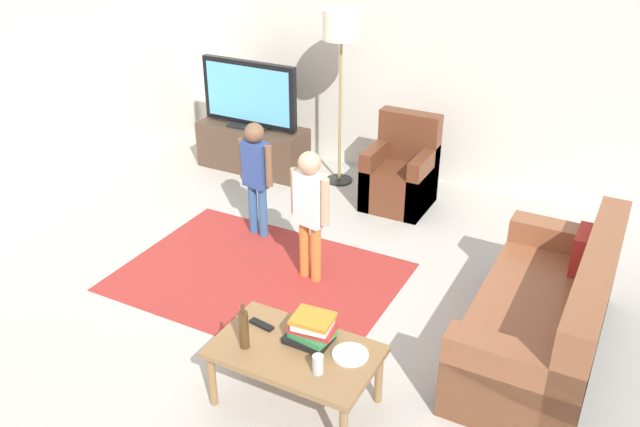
% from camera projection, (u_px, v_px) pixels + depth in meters
% --- Properties ---
extents(ground, '(7.80, 7.80, 0.00)m').
position_uv_depth(ground, '(282.00, 325.00, 4.94)').
color(ground, '#B2ADA3').
extents(wall_back, '(6.00, 0.12, 2.70)m').
position_uv_depth(wall_back, '(433.00, 51.00, 6.66)').
color(wall_back, silver).
rests_on(wall_back, ground).
extents(area_rug, '(2.20, 1.60, 0.01)m').
position_uv_depth(area_rug, '(259.00, 277.00, 5.51)').
color(area_rug, '#9E2D28').
rests_on(area_rug, ground).
extents(tv_stand, '(1.20, 0.44, 0.50)m').
position_uv_depth(tv_stand, '(253.00, 148.00, 7.34)').
color(tv_stand, '#4C3828').
rests_on(tv_stand, ground).
extents(tv, '(1.10, 0.28, 0.71)m').
position_uv_depth(tv, '(249.00, 95.00, 7.04)').
color(tv, black).
rests_on(tv, tv_stand).
extents(couch, '(0.80, 1.80, 0.86)m').
position_uv_depth(couch, '(551.00, 320.00, 4.52)').
color(couch, brown).
rests_on(couch, ground).
extents(armchair, '(0.60, 0.60, 0.90)m').
position_uv_depth(armchair, '(401.00, 176.00, 6.56)').
color(armchair, brown).
rests_on(armchair, ground).
extents(floor_lamp, '(0.36, 0.36, 1.78)m').
position_uv_depth(floor_lamp, '(341.00, 35.00, 6.45)').
color(floor_lamp, '#262626').
rests_on(floor_lamp, ground).
extents(child_near_tv, '(0.36, 0.17, 1.07)m').
position_uv_depth(child_near_tv, '(256.00, 169.00, 5.86)').
color(child_near_tv, '#33598C').
rests_on(child_near_tv, ground).
extents(child_center, '(0.36, 0.18, 1.11)m').
position_uv_depth(child_center, '(310.00, 205.00, 5.21)').
color(child_center, orange).
rests_on(child_center, ground).
extents(coffee_table, '(1.00, 0.60, 0.42)m').
position_uv_depth(coffee_table, '(295.00, 355.00, 4.07)').
color(coffee_table, olive).
rests_on(coffee_table, ground).
extents(book_stack, '(0.30, 0.23, 0.18)m').
position_uv_depth(book_stack, '(312.00, 330.00, 4.08)').
color(book_stack, black).
rests_on(book_stack, coffee_table).
extents(bottle, '(0.06, 0.06, 0.31)m').
position_uv_depth(bottle, '(244.00, 329.00, 4.01)').
color(bottle, '#4C3319').
rests_on(bottle, coffee_table).
extents(tv_remote, '(0.18, 0.07, 0.02)m').
position_uv_depth(tv_remote, '(262.00, 325.00, 4.25)').
color(tv_remote, black).
rests_on(tv_remote, coffee_table).
extents(soda_can, '(0.07, 0.07, 0.12)m').
position_uv_depth(soda_can, '(318.00, 364.00, 3.84)').
color(soda_can, silver).
rests_on(soda_can, coffee_table).
extents(plate, '(0.22, 0.22, 0.02)m').
position_uv_depth(plate, '(350.00, 355.00, 3.99)').
color(plate, white).
rests_on(plate, coffee_table).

